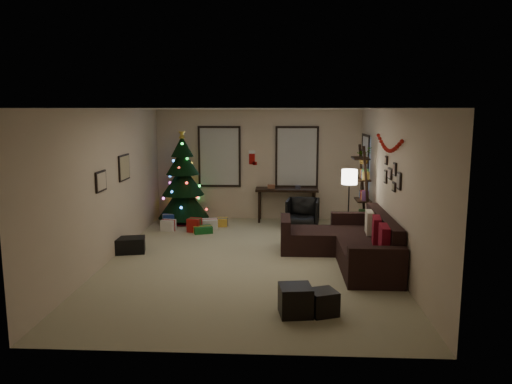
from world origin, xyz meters
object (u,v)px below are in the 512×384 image
(sofa, at_px, (351,245))
(desk, at_px, (287,192))
(desk_chair, at_px, (303,213))
(bookshelf, at_px, (364,194))
(christmas_tree, at_px, (183,184))

(sofa, relative_size, desk, 1.83)
(desk_chair, height_order, bookshelf, bookshelf)
(christmas_tree, height_order, desk_chair, christmas_tree)
(desk_chair, bearing_deg, christmas_tree, 178.60)
(sofa, xyz_separation_m, desk, (-1.13, 3.12, 0.43))
(christmas_tree, bearing_deg, desk_chair, -8.93)
(sofa, bearing_deg, desk, 109.90)
(christmas_tree, xyz_separation_m, sofa, (3.62, -2.92, -0.65))
(christmas_tree, relative_size, bookshelf, 1.15)
(desk, distance_m, bookshelf, 2.23)
(christmas_tree, height_order, desk, christmas_tree)
(sofa, bearing_deg, bookshelf, 73.58)
(desk_chair, bearing_deg, bookshelf, -28.79)
(desk, relative_size, desk_chair, 2.19)
(christmas_tree, height_order, sofa, christmas_tree)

